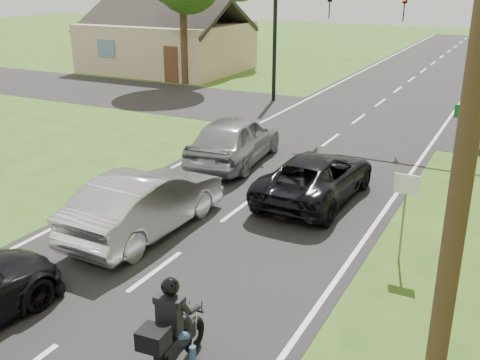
% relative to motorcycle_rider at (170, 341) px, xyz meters
% --- Properties ---
extents(ground, '(140.00, 140.00, 0.00)m').
position_rel_motorcycle_rider_xyz_m(ground, '(-2.31, 2.78, -0.72)').
color(ground, '#305116').
rests_on(ground, ground).
extents(road, '(8.00, 100.00, 0.01)m').
position_rel_motorcycle_rider_xyz_m(road, '(-2.31, 12.78, -0.72)').
color(road, black).
rests_on(road, ground).
extents(cross_road, '(60.00, 7.00, 0.01)m').
position_rel_motorcycle_rider_xyz_m(cross_road, '(-2.31, 18.78, -0.72)').
color(cross_road, black).
rests_on(cross_road, ground).
extents(motorcycle_rider, '(0.62, 2.14, 1.84)m').
position_rel_motorcycle_rider_xyz_m(motorcycle_rider, '(0.00, 0.00, 0.00)').
color(motorcycle_rider, black).
rests_on(motorcycle_rider, ground).
extents(dark_suv, '(2.42, 4.99, 1.37)m').
position_rel_motorcycle_rider_xyz_m(dark_suv, '(-0.67, 8.53, -0.03)').
color(dark_suv, black).
rests_on(dark_suv, road).
extents(silver_sedan, '(1.80, 4.94, 1.62)m').
position_rel_motorcycle_rider_xyz_m(silver_sedan, '(-3.71, 4.39, 0.10)').
color(silver_sedan, '#B9B9BE').
rests_on(silver_sedan, road).
extents(silver_suv, '(2.53, 5.21, 1.71)m').
position_rel_motorcycle_rider_xyz_m(silver_suv, '(-4.37, 10.45, 0.14)').
color(silver_suv, '#929399').
rests_on(silver_suv, road).
extents(traffic_signal, '(6.38, 0.44, 6.00)m').
position_rel_motorcycle_rider_xyz_m(traffic_signal, '(1.03, 16.78, 3.41)').
color(traffic_signal, black).
rests_on(traffic_signal, ground).
extents(signal_pole_far, '(0.20, 0.20, 6.00)m').
position_rel_motorcycle_rider_xyz_m(signal_pole_far, '(-7.51, 20.78, 2.28)').
color(signal_pole_far, black).
rests_on(signal_pole_far, ground).
extents(utility_pole_near, '(1.60, 0.28, 10.00)m').
position_rel_motorcycle_rider_xyz_m(utility_pole_near, '(3.89, 0.78, 4.36)').
color(utility_pole_near, '#4F3823').
rests_on(utility_pole_near, ground).
extents(sign_white, '(0.55, 0.07, 2.12)m').
position_rel_motorcycle_rider_xyz_m(sign_white, '(2.39, 5.76, 0.87)').
color(sign_white, slate).
rests_on(sign_white, ground).
extents(sign_green, '(0.55, 0.07, 2.12)m').
position_rel_motorcycle_rider_xyz_m(sign_green, '(2.59, 13.76, 0.87)').
color(sign_green, slate).
rests_on(sign_green, ground).
extents(house, '(10.20, 8.00, 4.84)m').
position_rel_motorcycle_rider_xyz_m(house, '(-18.31, 26.78, 1.04)').
color(house, tan).
rests_on(house, ground).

